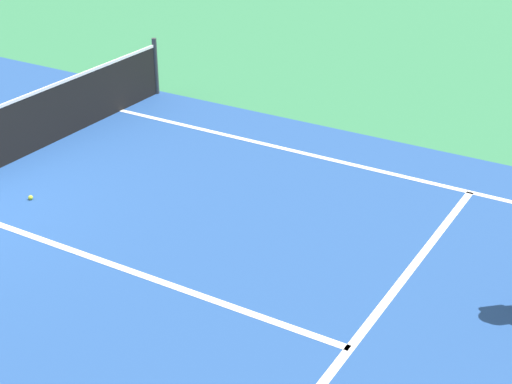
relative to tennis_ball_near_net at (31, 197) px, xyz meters
name	(u,v)px	position (x,y,z in m)	size (l,w,h in m)	color
line_sideline_right	(439,185)	(3.37, -4.77, -0.03)	(0.10, 11.89, 0.01)	white
line_service_near	(350,348)	(-0.74, -5.22, -0.03)	(8.22, 0.10, 0.01)	white
line_center_service	(108,263)	(-0.74, -2.02, -0.03)	(0.10, 6.40, 0.01)	white
tennis_ball_near_net	(31,197)	(0.00, 0.00, 0.00)	(0.07, 0.07, 0.07)	#CCE033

